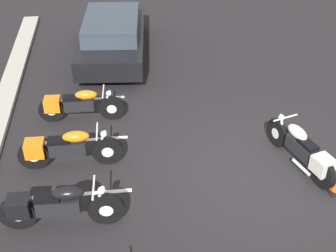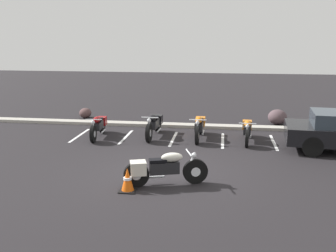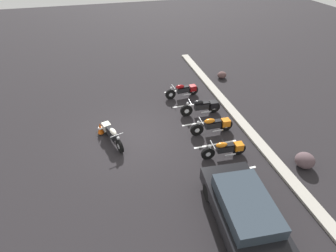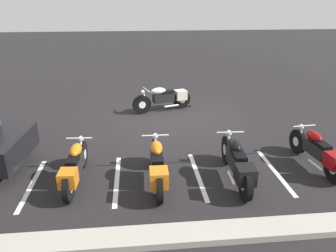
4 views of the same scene
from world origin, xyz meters
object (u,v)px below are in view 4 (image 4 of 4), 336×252
Objects in this scene: motorcycle_cream_featured at (165,98)px; parked_bike_3 at (75,166)px; parked_bike_0 at (318,151)px; parked_bike_1 at (237,162)px; parked_bike_2 at (157,165)px; traffic_cone at (185,98)px.

parked_bike_3 is at bearing 45.60° from motorcycle_cream_featured.
parked_bike_0 is 5.42m from parked_bike_3.
parked_bike_1 reaches higher than parked_bike_2.
traffic_cone is at bearing -13.70° from parked_bike_2.
parked_bike_1 is at bearing 93.24° from traffic_cone.
parked_bike_1 reaches higher than parked_bike_3.
parked_bike_1 is at bearing -91.33° from parked_bike_2.
parked_bike_2 is 3.69× the size of traffic_cone.
traffic_cone is at bearing -165.26° from motorcycle_cream_featured.
parked_bike_3 is 3.48× the size of traffic_cone.
parked_bike_1 is at bearing 84.42° from motorcycle_cream_featured.
traffic_cone is at bearing 20.27° from parked_bike_0.
parked_bike_3 is (1.71, -0.17, -0.03)m from parked_bike_2.
parked_bike_2 reaches higher than parked_bike_0.
parked_bike_3 is at bearing 85.20° from parked_bike_2.
parked_bike_3 reaches higher than traffic_cone.
traffic_cone is (-3.08, -5.14, -0.15)m from parked_bike_3.
parked_bike_2 is at bearing 89.98° from parked_bike_1.
parked_bike_0 is at bearing 106.64° from motorcycle_cream_featured.
parked_bike_2 is 1.06× the size of parked_bike_3.
parked_bike_2 reaches higher than parked_bike_3.
parked_bike_2 is at bearing 75.47° from traffic_cone.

